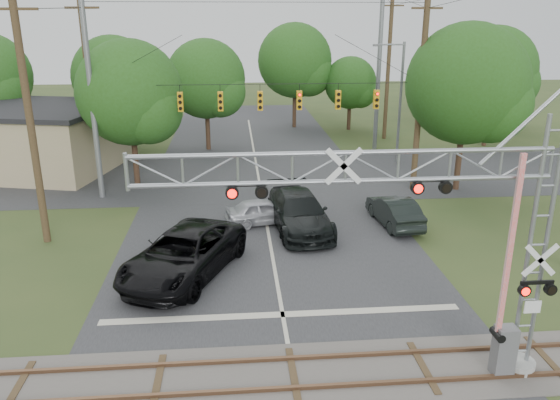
{
  "coord_description": "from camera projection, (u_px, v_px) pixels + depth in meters",
  "views": [
    {
      "loc": [
        -1.59,
        -11.75,
        10.19
      ],
      "look_at": [
        0.08,
        7.5,
        3.71
      ],
      "focal_mm": 35.0,
      "sensor_mm": 36.0,
      "label": 1
    }
  ],
  "objects": [
    {
      "name": "suv_dark",
      "position": [
        394.0,
        211.0,
        28.07
      ],
      "size": [
        2.02,
        4.66,
        1.49
      ],
      "primitive_type": "imported",
      "rotation": [
        0.0,
        0.0,
        3.24
      ],
      "color": "black",
      "rests_on": "ground"
    },
    {
      "name": "crossing_gantry",
      "position": [
        422.0,
        226.0,
        14.75
      ],
      "size": [
        11.72,
        1.0,
        7.82
      ],
      "color": "#979691",
      "rests_on": "ground"
    },
    {
      "name": "sedan_silver",
      "position": [
        263.0,
        211.0,
        28.25
      ],
      "size": [
        4.17,
        2.3,
        1.34
      ],
      "primitive_type": "imported",
      "rotation": [
        0.0,
        0.0,
        1.76
      ],
      "color": "#A7A8AF",
      "rests_on": "ground"
    },
    {
      "name": "traffic_signal_span",
      "position": [
        275.0,
        99.0,
        31.62
      ],
      "size": [
        19.34,
        0.36,
        11.5
      ],
      "color": "slate",
      "rests_on": "ground"
    },
    {
      "name": "pickup_black",
      "position": [
        184.0,
        254.0,
        22.42
      ],
      "size": [
        5.66,
        7.54,
        1.9
      ],
      "primitive_type": "imported",
      "rotation": [
        0.0,
        0.0,
        -0.42
      ],
      "color": "black",
      "rests_on": "ground"
    },
    {
      "name": "utility_poles",
      "position": [
        303.0,
        85.0,
        34.49
      ],
      "size": [
        26.14,
        27.03,
        12.85
      ],
      "color": "#3D301C",
      "rests_on": "ground"
    },
    {
      "name": "car_dark",
      "position": [
        299.0,
        212.0,
        27.38
      ],
      "size": [
        3.26,
        6.6,
        1.85
      ],
      "primitive_type": "imported",
      "rotation": [
        0.0,
        0.0,
        0.11
      ],
      "color": "black",
      "rests_on": "ground"
    },
    {
      "name": "road_main",
      "position": [
        273.0,
        262.0,
        23.91
      ],
      "size": [
        14.0,
        90.0,
        0.02
      ],
      "primitive_type": "cube",
      "color": "#2C2C2E",
      "rests_on": "ground"
    },
    {
      "name": "streetlight",
      "position": [
        398.0,
        97.0,
        38.91
      ],
      "size": [
        2.3,
        0.24,
        8.62
      ],
      "color": "slate",
      "rests_on": "ground"
    },
    {
      "name": "road_cross",
      "position": [
        258.0,
        175.0,
        37.14
      ],
      "size": [
        90.0,
        12.0,
        0.02
      ],
      "primitive_type": "cube",
      "color": "#2C2C2E",
      "rests_on": "ground"
    },
    {
      "name": "railroad_track",
      "position": [
        293.0,
        374.0,
        16.35
      ],
      "size": [
        90.0,
        3.2,
        0.17
      ],
      "color": "#534D48",
      "rests_on": "ground"
    },
    {
      "name": "treeline",
      "position": [
        264.0,
        76.0,
        42.38
      ],
      "size": [
        55.58,
        28.17,
        10.06
      ],
      "color": "#392619",
      "rests_on": "ground"
    }
  ]
}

